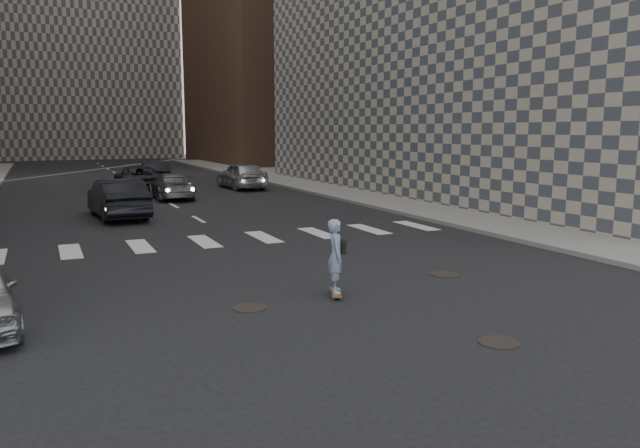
# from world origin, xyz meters

# --- Properties ---
(ground) EXTENTS (160.00, 160.00, 0.00)m
(ground) POSITION_xyz_m (0.00, 0.00, 0.00)
(ground) COLOR black
(ground) RESTS_ON ground
(sidewalk_right) EXTENTS (13.00, 80.00, 0.15)m
(sidewalk_right) POSITION_xyz_m (14.50, 20.00, 0.07)
(sidewalk_right) COLOR gray
(sidewalk_right) RESTS_ON ground
(manhole_a) EXTENTS (0.70, 0.70, 0.02)m
(manhole_a) POSITION_xyz_m (1.20, -2.50, 0.01)
(manhole_a) COLOR black
(manhole_a) RESTS_ON ground
(manhole_b) EXTENTS (0.70, 0.70, 0.02)m
(manhole_b) POSITION_xyz_m (-2.00, 1.20, 0.01)
(manhole_b) COLOR black
(manhole_b) RESTS_ON ground
(manhole_c) EXTENTS (0.70, 0.70, 0.02)m
(manhole_c) POSITION_xyz_m (3.30, 2.00, 0.01)
(manhole_c) COLOR black
(manhole_c) RESTS_ON ground
(skateboarder) EXTENTS (0.57, 0.86, 1.68)m
(skateboarder) POSITION_xyz_m (-0.01, 1.31, 0.88)
(skateboarder) COLOR brown
(skateboarder) RESTS_ON ground
(traffic_car_a) EXTENTS (2.06, 4.98, 1.60)m
(traffic_car_a) POSITION_xyz_m (-2.87, 15.67, 0.80)
(traffic_car_a) COLOR black
(traffic_car_a) RESTS_ON ground
(traffic_car_b) EXTENTS (1.92, 4.64, 1.34)m
(traffic_car_b) POSITION_xyz_m (0.50, 22.00, 0.67)
(traffic_car_b) COLOR slate
(traffic_car_b) RESTS_ON ground
(traffic_car_c) EXTENTS (2.85, 5.62, 1.52)m
(traffic_car_c) POSITION_xyz_m (-0.54, 26.00, 0.76)
(traffic_car_c) COLOR black
(traffic_car_c) RESTS_ON ground
(traffic_car_d) EXTENTS (2.19, 4.89, 1.63)m
(traffic_car_d) POSITION_xyz_m (5.43, 25.72, 0.82)
(traffic_car_d) COLOR #A8ABB0
(traffic_car_d) RESTS_ON ground
(traffic_car_e) EXTENTS (2.04, 4.75, 1.52)m
(traffic_car_e) POSITION_xyz_m (1.16, 30.77, 0.76)
(traffic_car_e) COLOR black
(traffic_car_e) RESTS_ON ground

